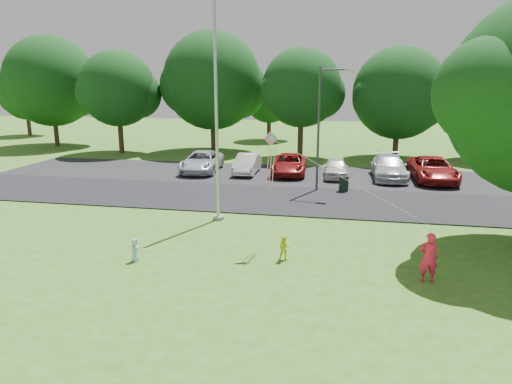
% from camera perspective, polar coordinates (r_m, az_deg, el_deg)
% --- Properties ---
extents(ground, '(120.00, 120.00, 0.00)m').
position_cam_1_polar(ground, '(15.44, 2.95, -9.50)').
color(ground, '#34661B').
rests_on(ground, ground).
extents(park_road, '(60.00, 6.00, 0.06)m').
position_cam_1_polar(park_road, '(23.92, 6.00, -1.06)').
color(park_road, black).
rests_on(park_road, ground).
extents(parking_strip, '(42.00, 7.00, 0.06)m').
position_cam_1_polar(parking_strip, '(30.24, 7.11, 2.00)').
color(parking_strip, black).
rests_on(parking_strip, ground).
extents(flagpole, '(0.50, 0.50, 10.00)m').
position_cam_1_polar(flagpole, '(19.92, -4.94, 8.11)').
color(flagpole, '#B7BABF').
rests_on(flagpole, ground).
extents(street_lamp, '(1.91, 0.60, 6.86)m').
position_cam_1_polar(street_lamp, '(25.55, 8.45, 9.12)').
color(street_lamp, '#3F3F44').
rests_on(street_lamp, ground).
extents(trash_can, '(0.56, 0.56, 0.89)m').
position_cam_1_polar(trash_can, '(26.12, 10.91, 0.96)').
color(trash_can, black).
rests_on(trash_can, ground).
extents(tree_row, '(64.35, 11.94, 10.88)m').
position_cam_1_polar(tree_row, '(38.30, 10.75, 12.85)').
color(tree_row, '#332316').
rests_on(tree_row, ground).
extents(horizon_trees, '(77.46, 7.20, 7.02)m').
position_cam_1_polar(horizon_trees, '(48.02, 13.79, 11.12)').
color(horizon_trees, '#332316').
rests_on(horizon_trees, ground).
extents(parked_cars, '(17.67, 5.57, 1.47)m').
position_cam_1_polar(parked_cars, '(30.01, 8.29, 3.29)').
color(parked_cars, '#B2B7BF').
rests_on(parked_cars, ground).
extents(woman, '(0.60, 0.41, 1.60)m').
position_cam_1_polar(woman, '(15.11, 20.76, -7.67)').
color(woman, '#FF2145').
rests_on(woman, ground).
extents(child_yellow, '(0.47, 0.38, 0.89)m').
position_cam_1_polar(child_yellow, '(15.93, 3.59, -7.03)').
color(child_yellow, '#F7FA27').
rests_on(child_yellow, ground).
extents(child_blue, '(0.27, 0.41, 0.82)m').
position_cam_1_polar(child_blue, '(16.40, -14.89, -6.99)').
color(child_blue, '#9AD1ED').
rests_on(child_blue, ground).
extents(kite, '(5.52, 2.21, 2.56)m').
position_cam_1_polar(kite, '(16.19, 2.36, 4.86)').
color(kite, pink).
rests_on(kite, ground).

